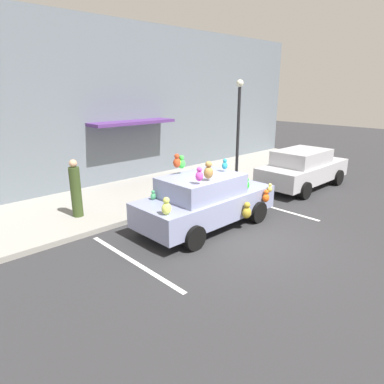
{
  "coord_description": "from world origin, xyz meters",
  "views": [
    {
      "loc": [
        -6.86,
        -5.1,
        3.87
      ],
      "look_at": [
        -0.16,
        1.93,
        0.9
      ],
      "focal_mm": 31.93,
      "sensor_mm": 36.0,
      "label": 1
    }
  ],
  "objects": [
    {
      "name": "storefront_building",
      "position": [
        0.01,
        7.14,
        3.19
      ],
      "size": [
        24.0,
        1.25,
        6.4
      ],
      "color": "slate",
      "rests_on": "ground"
    },
    {
      "name": "parking_stripe_front",
      "position": [
        2.6,
        1.0,
        0.0
      ],
      "size": [
        0.12,
        3.6,
        0.01
      ],
      "primitive_type": "cube",
      "color": "silver",
      "rests_on": "ground"
    },
    {
      "name": "parked_sedan_behind",
      "position": [
        5.53,
        1.47,
        0.79
      ],
      "size": [
        4.35,
        1.94,
        1.54
      ],
      "color": "#B7B7BC",
      "rests_on": "ground"
    },
    {
      "name": "pedestrian_near_shopfront",
      "position": [
        -2.67,
        4.29,
        0.97
      ],
      "size": [
        0.31,
        0.31,
        1.74
      ],
      "color": "#364720",
      "rests_on": "sidewalk"
    },
    {
      "name": "teddy_bear_on_sidewalk",
      "position": [
        1.82,
        3.49,
        0.41
      ],
      "size": [
        0.3,
        0.25,
        0.57
      ],
      "color": "pink",
      "rests_on": "sidewalk"
    },
    {
      "name": "ground_plane",
      "position": [
        0.0,
        0.0,
        0.0
      ],
      "size": [
        60.0,
        60.0,
        0.0
      ],
      "primitive_type": "plane",
      "color": "#2D2D30"
    },
    {
      "name": "sidewalk",
      "position": [
        0.0,
        5.0,
        0.07
      ],
      "size": [
        24.0,
        4.0,
        0.15
      ],
      "primitive_type": "cube",
      "color": "gray",
      "rests_on": "ground"
    },
    {
      "name": "street_lamp_post",
      "position": [
        3.86,
        3.5,
        2.6
      ],
      "size": [
        0.28,
        0.28,
        4.03
      ],
      "color": "black",
      "rests_on": "sidewalk"
    },
    {
      "name": "parking_stripe_rear",
      "position": [
        -2.94,
        1.0,
        0.0
      ],
      "size": [
        0.12,
        3.6,
        0.01
      ],
      "primitive_type": "cube",
      "color": "silver",
      "rests_on": "ground"
    },
    {
      "name": "plush_covered_car",
      "position": [
        -0.21,
        1.32,
        0.8
      ],
      "size": [
        4.25,
        2.07,
        2.14
      ],
      "color": "#8A91B8",
      "rests_on": "ground"
    }
  ]
}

